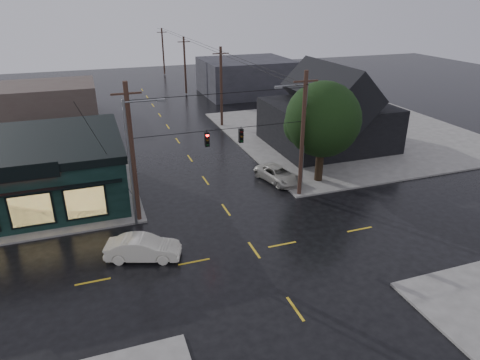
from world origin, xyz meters
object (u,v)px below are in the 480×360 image
object	(u,v)px
utility_pole_nw	(140,220)
suv_silver	(278,175)
corner_tree	(323,120)
utility_pole_ne	(299,195)
sedan_cream	(143,248)

from	to	relation	value
utility_pole_nw	suv_silver	world-z (taller)	utility_pole_nw
corner_tree	utility_pole_nw	world-z (taller)	corner_tree
utility_pole_ne	suv_silver	size ratio (longest dim) A/B	2.14
corner_tree	utility_pole_ne	xyz separation A→B (m)	(-2.90, -2.03, -5.62)
sedan_cream	utility_pole_ne	bearing A→B (deg)	-50.43
suv_silver	utility_pole_ne	bearing A→B (deg)	-94.88
utility_pole_nw	sedan_cream	xyz separation A→B (m)	(-0.37, -5.08, 0.76)
sedan_cream	suv_silver	size ratio (longest dim) A/B	0.97
suv_silver	corner_tree	bearing A→B (deg)	-32.49
utility_pole_ne	suv_silver	bearing A→B (deg)	98.93
utility_pole_nw	suv_silver	xyz separation A→B (m)	(12.50, 3.18, 0.66)
corner_tree	sedan_cream	size ratio (longest dim) A/B	1.89
utility_pole_ne	sedan_cream	bearing A→B (deg)	-159.19
utility_pole_ne	sedan_cream	world-z (taller)	utility_pole_ne
corner_tree	utility_pole_nw	size ratio (longest dim) A/B	0.86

